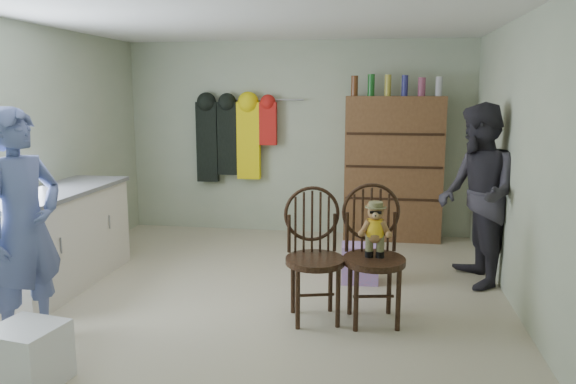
% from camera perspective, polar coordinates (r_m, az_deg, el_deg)
% --- Properties ---
extents(ground_plane, '(5.00, 5.00, 0.00)m').
position_cam_1_polar(ground_plane, '(5.24, -3.10, -10.60)').
color(ground_plane, beige).
rests_on(ground_plane, ground).
extents(room_walls, '(5.00, 5.00, 5.00)m').
position_cam_1_polar(room_walls, '(5.42, -2.07, 7.24)').
color(room_walls, '#B0B89A').
rests_on(room_walls, ground).
extents(counter, '(0.64, 1.86, 0.94)m').
position_cam_1_polar(counter, '(5.81, -22.36, -4.38)').
color(counter, silver).
rests_on(counter, ground).
extents(plastic_tub, '(0.47, 0.46, 0.39)m').
position_cam_1_polar(plastic_tub, '(4.08, -24.94, -14.83)').
color(plastic_tub, white).
rests_on(plastic_tub, ground).
extents(chair_front, '(0.58, 0.58, 1.12)m').
position_cam_1_polar(chair_front, '(4.59, 8.68, -5.19)').
color(chair_front, '#3D2415').
rests_on(chair_front, ground).
extents(chair_far, '(0.59, 0.59, 1.09)m').
position_cam_1_polar(chair_far, '(4.62, 2.65, -5.84)').
color(chair_far, '#3D2415').
rests_on(chair_far, ground).
extents(striped_bag, '(0.37, 0.30, 0.38)m').
position_cam_1_polar(striped_bag, '(5.61, 7.30, -7.19)').
color(striped_bag, pink).
rests_on(striped_bag, ground).
extents(person_left, '(0.59, 0.74, 1.75)m').
position_cam_1_polar(person_left, '(4.48, -25.27, -3.44)').
color(person_left, '#54619A').
rests_on(person_left, ground).
extents(person_right, '(0.77, 0.93, 1.76)m').
position_cam_1_polar(person_right, '(5.64, 18.68, -0.32)').
color(person_right, '#2D2B33').
rests_on(person_right, ground).
extents(dresser, '(1.20, 0.39, 2.06)m').
position_cam_1_polar(dresser, '(7.15, 10.64, 2.42)').
color(dresser, brown).
rests_on(dresser, ground).
extents(coat_rack, '(1.42, 0.12, 1.09)m').
position_cam_1_polar(coat_rack, '(7.43, -5.58, 5.46)').
color(coat_rack, '#99999E').
rests_on(coat_rack, ground).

